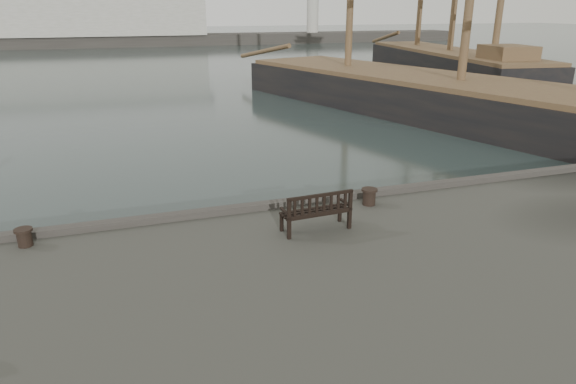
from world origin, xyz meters
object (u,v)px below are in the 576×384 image
at_px(bollard_left, 24,237).
at_px(tall_ship_far, 448,70).
at_px(tall_ship_main, 458,109).
at_px(bollard_right, 369,197).
at_px(bench, 316,218).

height_order(bollard_left, tall_ship_far, tall_ship_far).
xyz_separation_m(bollard_left, tall_ship_far, (35.10, 33.48, -0.96)).
bearing_deg(tall_ship_far, tall_ship_main, -114.98).
bearing_deg(tall_ship_main, bollard_left, -163.21).
bearing_deg(bollard_right, bench, -150.63).
distance_m(bollard_left, tall_ship_far, 48.52).
xyz_separation_m(bench, bollard_left, (-6.70, 1.33, -0.10)).
height_order(bench, tall_ship_far, tall_ship_far).
bearing_deg(bollard_right, tall_ship_far, 51.95).
relative_size(bollard_left, bollard_right, 0.91).
bearing_deg(bollard_left, tall_ship_far, 43.65).
distance_m(bench, tall_ship_main, 23.12).
xyz_separation_m(bench, tall_ship_far, (28.39, 34.81, -1.06)).
relative_size(bench, tall_ship_far, 0.06).
relative_size(bollard_left, tall_ship_main, 0.01).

